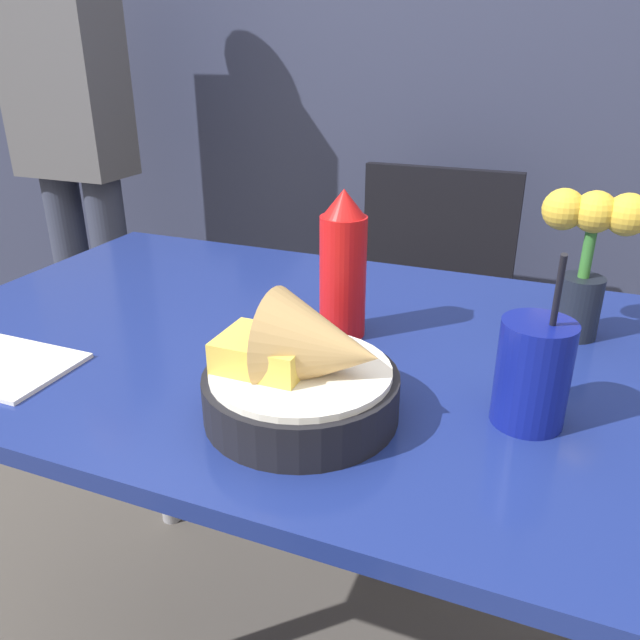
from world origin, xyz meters
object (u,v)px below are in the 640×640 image
Objects in this scene: drink_cup at (532,376)px; flower_vase at (588,250)px; food_basket at (307,375)px; chair_far_window at (425,313)px; person_standing at (70,119)px; ketchup_bottle at (343,267)px.

flower_vase is at bearing 80.70° from drink_cup.
food_basket is at bearing -160.18° from drink_cup.
chair_far_window is 0.98m from food_basket.
food_basket is at bearing -38.62° from person_standing.
person_standing is (-1.36, 0.81, 0.14)m from drink_cup.
ketchup_bottle is at bearing -88.41° from chair_far_window.
chair_far_window is 4.12× the size of flower_vase.
ketchup_bottle is 0.34m from flower_vase.
chair_far_window is 3.94× the size of food_basket.
drink_cup is at bearing -27.43° from ketchup_bottle.
chair_far_window is 4.21× the size of drink_cup.
flower_vase is at bearing -21.21° from person_standing.
flower_vase is (0.04, 0.27, 0.07)m from drink_cup.
person_standing is (-1.08, 0.66, 0.10)m from ketchup_bottle.
person_standing reaches higher than flower_vase.
ketchup_bottle is 1.03× the size of drink_cup.
flower_vase reaches higher than drink_cup.
flower_vase is at bearing -59.41° from chair_far_window.
chair_far_window is at bearing 120.59° from flower_vase.
drink_cup is 0.13× the size of person_standing.
food_basket is at bearing -86.28° from chair_far_window.
drink_cup is (0.30, -0.84, 0.30)m from chair_far_window.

